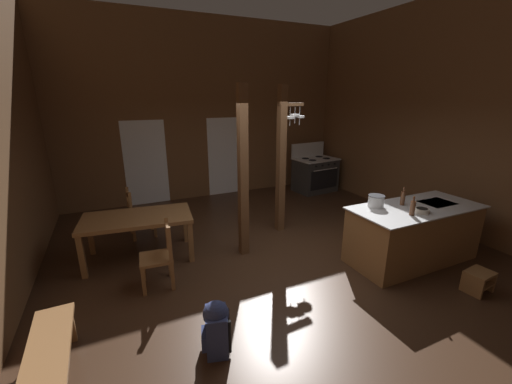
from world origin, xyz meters
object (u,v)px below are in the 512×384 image
object	(u,v)px
bench_along_left_wall	(48,373)
backpack	(216,326)
bottle_tall_on_counter	(413,208)
bottle_short_on_counter	(403,198)
step_stool	(479,280)
ladderback_chair_near_window	(160,256)
ladderback_chair_by_post	(139,214)
dining_table	(137,221)
stockpot_on_counter	(376,201)
stove_range	(315,174)
kitchen_island	(413,233)
mixing_bowl_on_counter	(422,211)

from	to	relation	value
bench_along_left_wall	backpack	world-z (taller)	backpack
bottle_tall_on_counter	bottle_short_on_counter	world-z (taller)	bottle_short_on_counter
step_stool	bottle_tall_on_counter	xyz separation A→B (m)	(-0.49, 0.81, 0.86)
ladderback_chair_near_window	ladderback_chair_by_post	distance (m)	1.86
dining_table	stockpot_on_counter	bearing A→B (deg)	-25.81
ladderback_chair_by_post	backpack	distance (m)	3.40
stove_range	bench_along_left_wall	distance (m)	7.33
kitchen_island	stove_range	world-z (taller)	stove_range
mixing_bowl_on_counter	stockpot_on_counter	bearing A→B (deg)	131.10
kitchen_island	bottle_tall_on_counter	distance (m)	0.73
ladderback_chair_near_window	bench_along_left_wall	size ratio (longest dim) A/B	0.59
bottle_tall_on_counter	bottle_short_on_counter	distance (m)	0.45
step_stool	stove_range	bearing A→B (deg)	81.59
ladderback_chair_by_post	bench_along_left_wall	world-z (taller)	ladderback_chair_by_post
ladderback_chair_by_post	backpack	world-z (taller)	ladderback_chair_by_post
step_stool	stockpot_on_counter	xyz separation A→B (m)	(-0.71, 1.30, 0.84)
kitchen_island	bench_along_left_wall	bearing A→B (deg)	-174.50
stockpot_on_counter	stove_range	bearing A→B (deg)	68.52
step_stool	bottle_short_on_counter	bearing A→B (deg)	101.88
step_stool	stockpot_on_counter	size ratio (longest dim) A/B	1.19
stove_range	stockpot_on_counter	distance (m)	3.97
dining_table	step_stool	bearing A→B (deg)	-35.59
stockpot_on_counter	bottle_tall_on_counter	bearing A→B (deg)	-66.73
backpack	mixing_bowl_on_counter	world-z (taller)	mixing_bowl_on_counter
step_stool	ladderback_chair_near_window	world-z (taller)	ladderback_chair_near_window
ladderback_chair_near_window	stockpot_on_counter	distance (m)	3.36
stove_range	mixing_bowl_on_counter	world-z (taller)	stove_range
mixing_bowl_on_counter	backpack	bearing A→B (deg)	-174.61
dining_table	backpack	distance (m)	2.54
kitchen_island	step_stool	size ratio (longest dim) A/B	5.65
mixing_bowl_on_counter	ladderback_chair_by_post	bearing A→B (deg)	141.13
stove_range	bottle_short_on_counter	distance (m)	3.94
stove_range	backpack	distance (m)	6.24
kitchen_island	ladderback_chair_by_post	size ratio (longest dim) A/B	2.28
dining_table	bottle_tall_on_counter	bearing A→B (deg)	-30.58
backpack	bottle_tall_on_counter	distance (m)	3.22
step_stool	bench_along_left_wall	distance (m)	5.15
step_stool	ladderback_chair_near_window	bearing A→B (deg)	153.05
ladderback_chair_by_post	bench_along_left_wall	bearing A→B (deg)	-107.71
kitchen_island	backpack	xyz separation A→B (m)	(-3.51, -0.54, -0.15)
step_stool	ladderback_chair_by_post	size ratio (longest dim) A/B	0.40
step_stool	mixing_bowl_on_counter	size ratio (longest dim) A/B	1.92
backpack	kitchen_island	bearing A→B (deg)	8.69
bottle_tall_on_counter	ladderback_chair_by_post	bearing A→B (deg)	139.45
bench_along_left_wall	bottle_short_on_counter	world-z (taller)	bottle_short_on_counter
bottle_short_on_counter	stove_range	bearing A→B (deg)	75.36
stove_range	ladderback_chair_near_window	world-z (taller)	stove_range
ladderback_chair_by_post	bottle_tall_on_counter	xyz separation A→B (m)	(3.57, -3.05, 0.59)
dining_table	ladderback_chair_by_post	xyz separation A→B (m)	(0.08, 0.90, -0.20)
ladderback_chair_near_window	stockpot_on_counter	xyz separation A→B (m)	(3.24, -0.70, 0.57)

